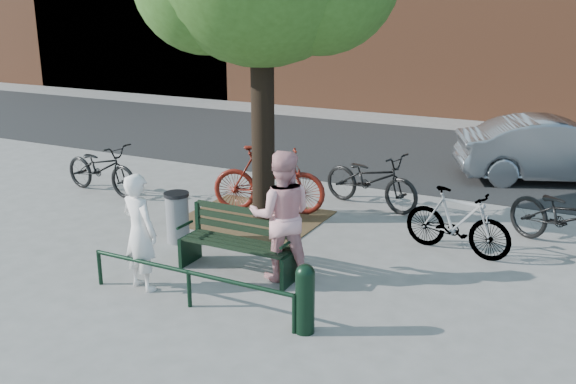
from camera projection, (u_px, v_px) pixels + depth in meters
The scene contains 15 objects.
ground at pixel (238, 273), 9.28m from camera, with size 90.00×90.00×0.00m, color gray.
dirt_pit at pixel (254, 218), 11.59m from camera, with size 2.40×2.00×0.02m, color brown.
road at pixel (410, 153), 16.53m from camera, with size 40.00×7.00×0.01m, color black.
park_bench at pixel (241, 240), 9.21m from camera, with size 1.74×0.54×0.97m.
guard_railing at pixel (189, 278), 8.14m from camera, with size 3.06×0.06×0.51m.
person_left at pixel (140, 232), 8.56m from camera, with size 0.59×0.39×1.62m, color white.
person_right at pixel (281, 216), 8.87m from camera, with size 0.90×0.70×1.85m, color pink.
bollard at pixel (305, 296), 7.49m from camera, with size 0.23×0.23×0.87m.
litter_bin at pixel (177, 217), 10.36m from camera, with size 0.41×0.41×0.83m.
bicycle_a at pixel (101, 168), 12.99m from camera, with size 0.69×1.98×1.04m, color black.
bicycle_b at pixel (269, 180), 11.72m from camera, with size 0.59×2.09×1.25m, color #62160E.
bicycle_c at pixel (371, 179), 12.09m from camera, with size 0.72×2.05×1.08m, color black.
bicycle_d at pixel (457, 222), 9.87m from camera, with size 0.48×1.71×1.03m, color gray.
bicycle_e at pixel (568, 217), 9.94m from camera, with size 0.73×2.10×1.11m, color black.
parked_car at pixel (558, 150), 13.77m from camera, with size 1.46×4.20×1.38m, color slate.
Camera 1 is at (4.52, -7.29, 3.78)m, focal length 40.00 mm.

